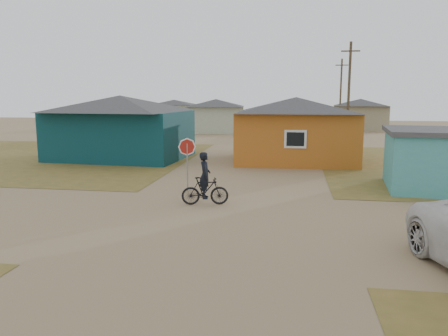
{
  "coord_description": "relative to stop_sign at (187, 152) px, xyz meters",
  "views": [
    {
      "loc": [
        2.38,
        -13.0,
        4.01
      ],
      "look_at": [
        -0.17,
        3.0,
        1.3
      ],
      "focal_mm": 35.0,
      "sensor_mm": 36.0,
      "label": 1
    }
  ],
  "objects": [
    {
      "name": "house_beige_east",
      "position": [
        11.96,
        35.49,
        0.18
      ],
      "size": [
        6.95,
        6.05,
        3.6
      ],
      "color": "gray",
      "rests_on": "ground"
    },
    {
      "name": "ground",
      "position": [
        1.96,
        -4.51,
        -1.68
      ],
      "size": [
        120.0,
        120.0,
        0.0
      ],
      "primitive_type": "plane",
      "color": "#947955"
    },
    {
      "name": "utility_pole_far",
      "position": [
        9.46,
        33.49,
        2.46
      ],
      "size": [
        1.4,
        0.2,
        8.0
      ],
      "color": "#4C3E2D",
      "rests_on": "ground"
    },
    {
      "name": "stop_sign",
      "position": [
        0.0,
        0.0,
        0.0
      ],
      "size": [
        0.74,
        0.06,
        2.27
      ],
      "color": "gray",
      "rests_on": "ground"
    },
    {
      "name": "house_pale_north",
      "position": [
        -12.04,
        41.49,
        0.07
      ],
      "size": [
        6.28,
        5.81,
        3.4
      ],
      "color": "#ADB69C",
      "rests_on": "ground"
    },
    {
      "name": "utility_pole_near",
      "position": [
        8.46,
        17.49,
        2.46
      ],
      "size": [
        1.4,
        0.2,
        8.0
      ],
      "color": "#4C3E2D",
      "rests_on": "ground"
    },
    {
      "name": "house_yellow",
      "position": [
        4.46,
        9.49,
        0.32
      ],
      "size": [
        7.72,
        6.76,
        3.9
      ],
      "color": "#B55F1B",
      "rests_on": "ground"
    },
    {
      "name": "house_pale_west",
      "position": [
        -4.04,
        29.49,
        0.18
      ],
      "size": [
        7.04,
        6.15,
        3.6
      ],
      "color": "#ADB69C",
      "rests_on": "ground"
    },
    {
      "name": "grass_nw",
      "position": [
        -12.04,
        8.49,
        -1.68
      ],
      "size": [
        20.0,
        18.0,
        0.0
      ],
      "primitive_type": "cube",
      "color": "olive",
      "rests_on": "ground"
    },
    {
      "name": "cyclist",
      "position": [
        1.17,
        -2.08,
        -0.97
      ],
      "size": [
        1.8,
        0.85,
        1.97
      ],
      "color": "black",
      "rests_on": "ground"
    },
    {
      "name": "house_teal",
      "position": [
        -6.54,
        8.99,
        0.37
      ],
      "size": [
        8.93,
        7.08,
        4.0
      ],
      "color": "#093036",
      "rests_on": "ground"
    }
  ]
}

